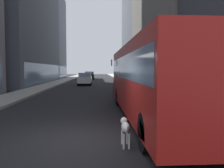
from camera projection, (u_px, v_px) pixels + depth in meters
ground_plane at (95, 81)px, 41.91m from camera, size 120.00×120.00×0.00m
sidewalk_left at (62, 81)px, 41.55m from camera, size 2.40×110.00×0.15m
sidewalk_right at (127, 81)px, 42.25m from camera, size 2.40×110.00×0.15m
building_left_far at (42, 36)px, 53.02m from camera, size 8.84×15.13×19.01m
building_right_mid at (185, 4)px, 31.01m from camera, size 10.67×22.71×21.23m
building_right_far at (148, 24)px, 53.99m from camera, size 9.88×19.25×24.73m
transit_bus at (153, 76)px, 10.10m from camera, size 2.78×11.53×3.05m
car_red_coupe at (127, 85)px, 19.07m from camera, size 1.87×4.26×1.62m
car_white_van at (85, 79)px, 31.59m from camera, size 1.71×4.72×1.62m
car_black_suv at (89, 75)px, 48.82m from camera, size 1.92×4.26×1.62m
dalmatian_dog at (125, 127)px, 6.44m from camera, size 0.22×0.96×0.72m
traffic_light_near at (212, 60)px, 9.19m from camera, size 0.24×0.41×3.40m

